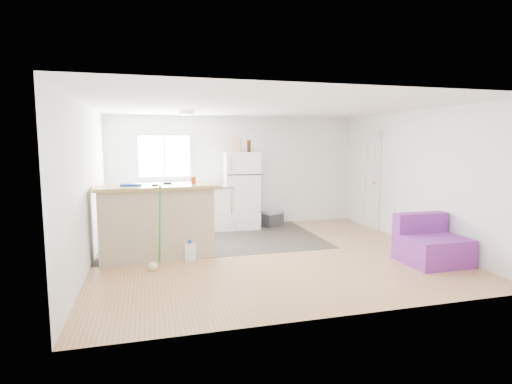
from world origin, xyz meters
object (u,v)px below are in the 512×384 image
at_px(bottle_left, 249,146).
at_px(red_cup, 193,180).
at_px(purple_seat, 431,245).
at_px(refrigerator, 241,190).
at_px(blue_tray, 131,185).
at_px(cardboard_box, 236,145).
at_px(cleaner_jug, 190,251).
at_px(peninsula, 157,221).
at_px(mop, 155,254).
at_px(bottle_right, 249,146).
at_px(kitchen_cabinets, 182,208).
at_px(cooler, 273,218).

bearing_deg(bottle_left, red_cup, -127.45).
bearing_deg(purple_seat, refrigerator, 125.00).
relative_size(blue_tray, cardboard_box, 1.00).
xyz_separation_m(blue_tray, bottle_left, (2.32, 1.82, 0.57)).
xyz_separation_m(cleaner_jug, blue_tray, (-0.85, 0.27, 1.04)).
xyz_separation_m(cardboard_box, bottle_left, (0.27, -0.00, -0.02)).
height_order(peninsula, mop, mop).
bearing_deg(peninsula, red_cup, -2.15).
bearing_deg(peninsula, blue_tray, 178.55).
height_order(purple_seat, cardboard_box, cardboard_box).
relative_size(refrigerator, bottle_left, 6.54).
relative_size(refrigerator, mop, 1.31).
relative_size(blue_tray, bottle_right, 1.20).
height_order(refrigerator, purple_seat, refrigerator).
bearing_deg(cardboard_box, mop, -125.58).
xyz_separation_m(kitchen_cabinets, cooler, (1.97, -0.05, -0.31)).
bearing_deg(refrigerator, purple_seat, -52.00).
distance_m(refrigerator, purple_seat, 3.97).
bearing_deg(peninsula, bottle_left, 38.61).
relative_size(peninsula, bottle_left, 7.78).
xyz_separation_m(peninsula, refrigerator, (1.81, 1.88, 0.23)).
bearing_deg(kitchen_cabinets, purple_seat, -39.56).
distance_m(refrigerator, cardboard_box, 0.98).
bearing_deg(cardboard_box, cleaner_jug, -119.87).
xyz_separation_m(peninsula, bottle_right, (1.98, 1.85, 1.17)).
xyz_separation_m(mop, red_cup, (0.64, 0.65, 0.99)).
relative_size(purple_seat, bottle_right, 3.55).
height_order(kitchen_cabinets, blue_tray, kitchen_cabinets).
bearing_deg(mop, cardboard_box, 48.11).
xyz_separation_m(peninsula, bottle_left, (1.96, 1.80, 1.17)).
xyz_separation_m(red_cup, bottle_right, (1.39, 1.83, 0.53)).
xyz_separation_m(mop, blue_tray, (-0.31, 0.61, 0.95)).
relative_size(peninsula, red_cup, 16.20).
bearing_deg(cleaner_jug, cooler, 69.41).
xyz_separation_m(purple_seat, cleaner_jug, (-3.55, 1.06, -0.12)).
bearing_deg(blue_tray, refrigerator, 41.16).
relative_size(purple_seat, mop, 0.71).
bearing_deg(cleaner_jug, bottle_right, 77.84).
bearing_deg(cooler, cleaner_jug, -157.06).
relative_size(kitchen_cabinets, cleaner_jug, 6.65).
height_order(peninsula, cooler, peninsula).
distance_m(red_cup, blue_tray, 0.96).
bearing_deg(bottle_left, blue_tray, -141.93).
bearing_deg(blue_tray, bottle_left, 38.07).
bearing_deg(blue_tray, kitchen_cabinets, 64.67).
bearing_deg(bottle_right, purple_seat, -57.28).
bearing_deg(cardboard_box, blue_tray, -138.40).
distance_m(peninsula, cleaner_jug, 0.72).
height_order(cooler, bottle_right, bottle_right).
bearing_deg(refrigerator, blue_tray, -135.44).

